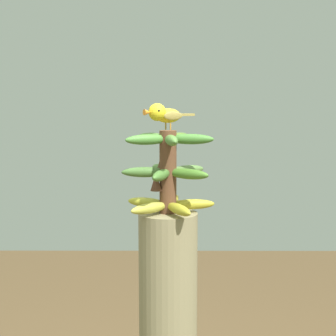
{
  "coord_description": "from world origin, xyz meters",
  "views": [
    {
      "loc": [
        -0.01,
        1.64,
        1.64
      ],
      "look_at": [
        0.0,
        0.0,
        1.44
      ],
      "focal_mm": 55.06,
      "sensor_mm": 36.0,
      "label": 1
    }
  ],
  "objects": [
    {
      "name": "banana_bunch",
      "position": [
        0.0,
        -0.0,
        1.42
      ],
      "size": [
        0.3,
        0.3,
        0.27
      ],
      "color": "brown",
      "rests_on": "banana_tree"
    },
    {
      "name": "perched_bird",
      "position": [
        0.01,
        -0.04,
        1.61
      ],
      "size": [
        0.17,
        0.12,
        0.09
      ],
      "color": "#C68933",
      "rests_on": "banana_bunch"
    }
  ]
}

